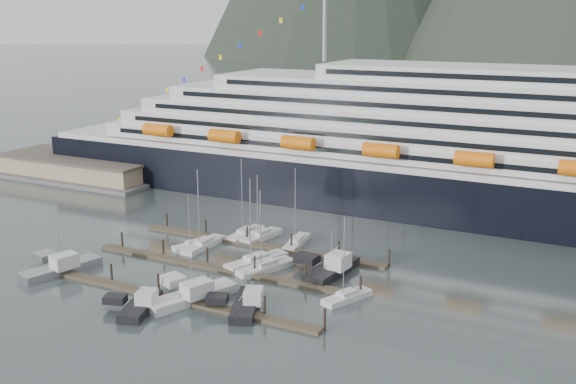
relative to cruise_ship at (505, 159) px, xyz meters
name	(u,v)px	position (x,y,z in m)	size (l,w,h in m)	color
ground	(236,282)	(-30.03, -54.94, -12.04)	(1600.00, 1600.00, 0.00)	#475353
cruise_ship	(505,159)	(0.00, 0.00, 0.00)	(210.00, 30.40, 50.30)	black
warehouse	(80,169)	(-102.03, -12.94, -9.79)	(46.00, 20.00, 5.80)	#595956
dock_near	(171,297)	(-34.95, -64.89, -11.73)	(48.18, 2.28, 3.20)	brown
dock_mid	(220,268)	(-34.95, -51.89, -11.73)	(48.18, 2.28, 3.20)	brown
dock_far	(259,245)	(-34.95, -38.89, -11.73)	(48.18, 2.28, 3.20)	brown
sailboat_a	(194,246)	(-44.90, -44.84, -11.66)	(5.46, 7.95, 10.16)	silver
sailboat_b	(203,245)	(-43.59, -43.84, -11.61)	(3.01, 10.31, 14.88)	silver
sailboat_c	(266,268)	(-28.20, -48.67, -11.60)	(6.50, 10.71, 14.13)	silver
sailboat_d	(256,261)	(-31.04, -46.74, -11.61)	(6.90, 11.90, 15.24)	silver
sailboat_e	(245,234)	(-40.11, -34.95, -11.61)	(3.17, 9.96, 15.37)	silver
sailboat_f	(261,237)	(-36.77, -34.95, -11.61)	(4.31, 9.95, 12.80)	silver
sailboat_g	(297,242)	(-29.40, -34.95, -11.62)	(3.61, 9.75, 14.67)	silver
sailboat_h	(347,297)	(-12.03, -53.63, -11.63)	(5.47, 8.49, 13.15)	silver
trawler_a	(60,267)	(-57.17, -64.38, -11.13)	(10.26, 13.49, 7.15)	#979A9C
trawler_b	(140,304)	(-36.62, -69.98, -11.21)	(8.26, 10.18, 6.25)	black
trawler_c	(191,295)	(-32.05, -63.95, -11.13)	(11.36, 14.27, 7.12)	silver
trawler_d	(245,304)	(-23.62, -63.01, -11.20)	(9.13, 11.14, 6.35)	black
trawler_e	(330,268)	(-18.23, -45.40, -11.06)	(9.50, 12.45, 7.90)	black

